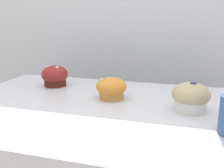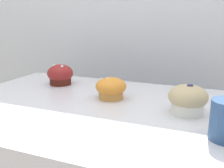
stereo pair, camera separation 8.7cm
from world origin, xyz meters
TOP-DOWN VIEW (x-y plane):
  - wall_back at (0.00, 0.60)m, footprint 3.20×0.10m
  - muffin_front_center at (-0.01, 0.08)m, footprint 0.10×0.10m
  - muffin_back_left at (-0.27, 0.17)m, footprint 0.10×0.10m
  - muffin_back_right at (0.24, 0.03)m, footprint 0.11×0.11m

SIDE VIEW (x-z plane):
  - wall_back at x=0.00m, z-range 0.00..1.80m
  - muffin_front_center at x=-0.01m, z-range 0.94..1.02m
  - muffin_back_left at x=-0.27m, z-range 0.94..1.02m
  - muffin_back_right at x=0.24m, z-range 0.94..1.03m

